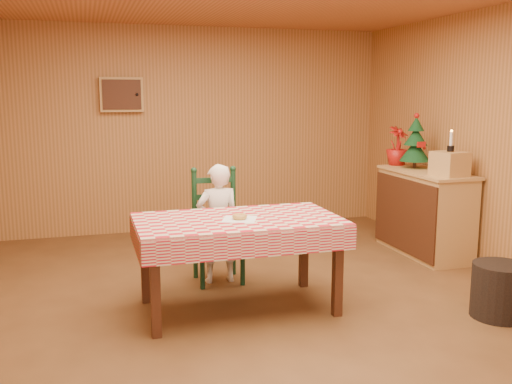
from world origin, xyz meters
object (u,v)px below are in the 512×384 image
seated_child (218,224)px  storage_bin (499,291)px  crate (450,164)px  christmas_tree (415,143)px  dining_table (238,228)px  shelf_unit (424,212)px  ladder_chair (217,228)px

seated_child → storage_bin: (1.95, -1.49, -0.34)m
seated_child → crate: 2.46m
christmas_tree → crate: bearing=-90.0°
seated_child → storage_bin: bearing=142.5°
seated_child → storage_bin: size_ratio=2.58×
dining_table → shelf_unit: size_ratio=1.34×
dining_table → crate: (2.40, 0.62, 0.37)m
ladder_chair → storage_bin: 2.51m
seated_child → dining_table: bearing=90.0°
dining_table → storage_bin: size_ratio=3.80×
shelf_unit → crate: (0.01, -0.40, 0.59)m
shelf_unit → christmas_tree: 0.79m
christmas_tree → storage_bin: christmas_tree is taller
shelf_unit → christmas_tree: size_ratio=2.00×
crate → storage_bin: 1.68m
crate → storage_bin: crate is taller
ladder_chair → seated_child: bearing=-90.0°
dining_table → christmas_tree: size_ratio=2.67×
ladder_chair → shelf_unit: bearing=5.5°
ladder_chair → crate: size_ratio=3.60×
ladder_chair → storage_bin: ladder_chair is taller
crate → ladder_chair: bearing=176.0°
crate → christmas_tree: christmas_tree is taller
ladder_chair → crate: crate is taller
shelf_unit → crate: size_ratio=4.13×
seated_child → christmas_tree: size_ratio=1.81×
dining_table → ladder_chair: (-0.00, 0.79, -0.18)m
seated_child → storage_bin: 2.48m
shelf_unit → storage_bin: (-0.45, -1.78, -0.25)m
seated_child → crate: bearing=177.4°
seated_child → ladder_chair: bearing=-90.0°
storage_bin → crate: bearing=71.7°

